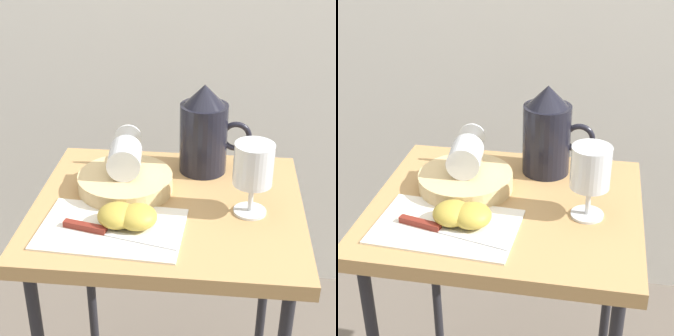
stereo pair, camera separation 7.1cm
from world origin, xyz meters
TOP-DOWN VIEW (x-y plane):
  - table at (0.00, 0.00)m, footprint 0.54×0.46m
  - linen_napkin at (-0.09, -0.10)m, footprint 0.27×0.19m
  - basket_tray at (-0.09, 0.05)m, footprint 0.20×0.20m
  - pitcher at (0.06, 0.15)m, footprint 0.16×0.10m
  - wine_glass_upright at (0.16, -0.02)m, footprint 0.08×0.08m
  - wine_glass_tipped_near at (-0.10, 0.06)m, footprint 0.08×0.15m
  - apple_half_left at (-0.09, -0.09)m, footprint 0.07×0.07m
  - apple_half_right at (-0.05, -0.09)m, footprint 0.07×0.07m
  - knife at (-0.11, -0.12)m, footprint 0.22×0.07m

SIDE VIEW (x-z plane):
  - table at x=0.00m, z-range 0.27..0.95m
  - linen_napkin at x=-0.09m, z-range 0.68..0.69m
  - knife at x=-0.11m, z-range 0.69..0.70m
  - basket_tray at x=-0.09m, z-range 0.68..0.72m
  - apple_half_left at x=-0.09m, z-range 0.69..0.73m
  - apple_half_right at x=-0.05m, z-range 0.69..0.73m
  - wine_glass_tipped_near at x=-0.10m, z-range 0.72..0.79m
  - pitcher at x=0.06m, z-range 0.67..0.87m
  - wine_glass_upright at x=0.16m, z-range 0.71..0.85m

